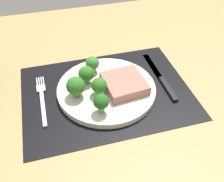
# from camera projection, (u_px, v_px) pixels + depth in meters

# --- Properties ---
(ground_plane) EXTENTS (1.40, 1.10, 0.03)m
(ground_plane) POSITION_uv_depth(u_px,v_px,m) (107.00, 96.00, 0.74)
(ground_plane) COLOR tan
(placemat) EXTENTS (0.46, 0.34, 0.00)m
(placemat) POSITION_uv_depth(u_px,v_px,m) (107.00, 92.00, 0.73)
(placemat) COLOR black
(placemat) RESTS_ON ground_plane
(plate) EXTENTS (0.27, 0.27, 0.02)m
(plate) POSITION_uv_depth(u_px,v_px,m) (106.00, 89.00, 0.72)
(plate) COLOR silver
(plate) RESTS_ON placemat
(steak) EXTENTS (0.12, 0.12, 0.03)m
(steak) POSITION_uv_depth(u_px,v_px,m) (124.00, 83.00, 0.71)
(steak) COLOR #9E6B5B
(steak) RESTS_ON plate
(broccoli_center) EXTENTS (0.04, 0.04, 0.05)m
(broccoli_center) POSITION_uv_depth(u_px,v_px,m) (86.00, 74.00, 0.71)
(broccoli_center) COLOR #5B8942
(broccoli_center) RESTS_ON plate
(broccoli_near_fork) EXTENTS (0.05, 0.05, 0.06)m
(broccoli_near_fork) POSITION_uv_depth(u_px,v_px,m) (76.00, 86.00, 0.67)
(broccoli_near_fork) COLOR #5B8942
(broccoli_near_fork) RESTS_ON plate
(broccoli_near_steak) EXTENTS (0.04, 0.04, 0.05)m
(broccoli_near_steak) POSITION_uv_depth(u_px,v_px,m) (99.00, 86.00, 0.67)
(broccoli_near_steak) COLOR #6B994C
(broccoli_near_steak) RESTS_ON plate
(broccoli_front_edge) EXTENTS (0.04, 0.04, 0.06)m
(broccoli_front_edge) POSITION_uv_depth(u_px,v_px,m) (101.00, 102.00, 0.62)
(broccoli_front_edge) COLOR #6B994C
(broccoli_front_edge) RESTS_ON plate
(broccoli_back_left) EXTENTS (0.04, 0.04, 0.05)m
(broccoli_back_left) POSITION_uv_depth(u_px,v_px,m) (92.00, 64.00, 0.75)
(broccoli_back_left) COLOR #5B8942
(broccoli_back_left) RESTS_ON plate
(fork) EXTENTS (0.02, 0.19, 0.01)m
(fork) POSITION_uv_depth(u_px,v_px,m) (42.00, 99.00, 0.70)
(fork) COLOR silver
(fork) RESTS_ON placemat
(knife) EXTENTS (0.02, 0.23, 0.01)m
(knife) POSITION_uv_depth(u_px,v_px,m) (162.00, 79.00, 0.76)
(knife) COLOR black
(knife) RESTS_ON placemat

